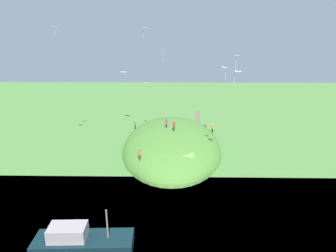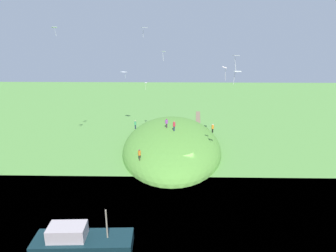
% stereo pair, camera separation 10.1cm
% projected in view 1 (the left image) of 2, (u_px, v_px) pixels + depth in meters
% --- Properties ---
extents(ground_plane, '(160.00, 160.00, 0.00)m').
position_uv_depth(ground_plane, '(184.00, 168.00, 42.06)').
color(ground_plane, '#589041').
extents(grass_hill, '(29.24, 16.50, 7.08)m').
position_uv_depth(grass_hill, '(172.00, 146.00, 50.41)').
color(grass_hill, '#549036').
rests_on(grass_hill, ground_plane).
extents(dirt_path, '(15.47, 2.20, 0.04)m').
position_uv_depth(dirt_path, '(198.00, 120.00, 65.98)').
color(dirt_path, '#78644C').
rests_on(dirt_path, ground_plane).
extents(boat_on_lake, '(3.09, 8.89, 3.98)m').
position_uv_depth(boat_on_lake, '(80.00, 241.00, 26.00)').
color(boat_on_lake, '#10282E').
rests_on(boat_on_lake, lake_water).
extents(person_watching_kites, '(0.63, 0.63, 1.56)m').
position_uv_depth(person_watching_kites, '(166.00, 122.00, 48.73)').
color(person_watching_kites, '#402C37').
rests_on(person_watching_kites, grass_hill).
extents(person_with_child, '(0.52, 0.52, 1.69)m').
position_uv_depth(person_with_child, '(174.00, 125.00, 47.04)').
color(person_with_child, '#252E42').
rests_on(person_with_child, grass_hill).
extents(person_walking_path, '(0.55, 0.55, 1.64)m').
position_uv_depth(person_walking_path, '(139.00, 154.00, 40.16)').
color(person_walking_path, '#3D3A26').
rests_on(person_walking_path, grass_hill).
extents(person_near_shore, '(0.55, 0.55, 1.70)m').
position_uv_depth(person_near_shore, '(135.00, 124.00, 54.40)').
color(person_near_shore, '#1C2742').
rests_on(person_near_shore, grass_hill).
extents(person_on_hilltop, '(0.62, 0.62, 1.71)m').
position_uv_depth(person_on_hilltop, '(213.00, 127.00, 53.41)').
color(person_on_hilltop, black).
rests_on(person_on_hilltop, grass_hill).
extents(kite_0, '(0.63, 0.44, 1.35)m').
position_uv_depth(kite_0, '(146.00, 83.00, 54.21)').
color(kite_0, silver).
extents(kite_1, '(0.92, 0.87, 1.66)m').
position_uv_depth(kite_1, '(163.00, 52.00, 47.59)').
color(kite_1, silver).
extents(kite_2, '(1.35, 1.45, 1.36)m').
position_uv_depth(kite_2, '(124.00, 72.00, 56.58)').
color(kite_2, white).
extents(kite_3, '(0.69, 0.86, 1.61)m').
position_uv_depth(kite_3, '(237.00, 72.00, 33.53)').
color(kite_3, silver).
extents(kite_4, '(0.66, 0.79, 2.02)m').
position_uv_depth(kite_4, '(236.00, 57.00, 32.95)').
color(kite_4, white).
extents(kite_5, '(1.21, 1.01, 1.28)m').
position_uv_depth(kite_5, '(144.00, 28.00, 39.08)').
color(kite_5, silver).
extents(kite_6, '(1.18, 0.91, 2.24)m').
position_uv_depth(kite_6, '(224.00, 68.00, 46.46)').
color(kite_6, '#F7E2D1').
extents(kite_7, '(0.88, 0.95, 1.31)m').
position_uv_depth(kite_7, '(54.00, 28.00, 43.12)').
color(kite_7, white).
extents(mooring_post, '(0.14, 0.14, 1.10)m').
position_uv_depth(mooring_post, '(157.00, 172.00, 39.64)').
color(mooring_post, brown).
rests_on(mooring_post, ground_plane).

